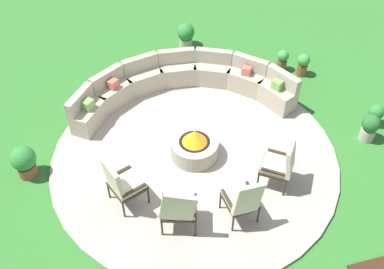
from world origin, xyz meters
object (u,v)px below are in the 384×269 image
Objects in this scene: lounge_chair_back_left at (243,199)px; lounge_chair_back_right at (281,163)px; curved_stone_bench at (181,85)px; lounge_chair_front_right at (179,208)px; lounge_chair_front_left at (122,182)px; potted_plant_4 at (24,161)px; potted_plant_2 at (370,127)px; potted_plant_1 at (282,60)px; potted_plant_5 at (303,64)px; fire_pit at (195,146)px; potted_plant_0 at (186,34)px; potted_plant_3 at (376,114)px.

lounge_chair_back_left reaches higher than lounge_chair_back_right.
lounge_chair_front_right is (-0.88, -3.48, 0.23)m from curved_stone_bench.
lounge_chair_back_right is at bearing -68.70° from curved_stone_bench.
lounge_chair_front_left reaches higher than potted_plant_4.
potted_plant_2 is at bearing 14.50° from lounge_chair_back_left.
curved_stone_bench is 3.21m from lounge_chair_back_right.
potted_plant_1 is 0.96× the size of potted_plant_5.
lounge_chair_back_right is (1.16, -2.98, 0.21)m from curved_stone_bench.
potted_plant_0 is at bearing 78.18° from fire_pit.
potted_plant_5 is at bearing -39.30° from potted_plant_0.
lounge_chair_front_right reaches higher than fire_pit.
lounge_chair_front_left is 2.12m from lounge_chair_back_left.
lounge_chair_front_left is 1.76× the size of potted_plant_2.
curved_stone_bench is 7.05× the size of potted_plant_4.
curved_stone_bench reaches higher than potted_plant_3.
potted_plant_1 is at bearing 11.50° from lounge_chair_back_right.
lounge_chair_front_right is at bearing -104.25° from curved_stone_bench.
potted_plant_2 reaches higher than potted_plant_1.
potted_plant_2 is 2.46m from potted_plant_5.
potted_plant_1 is 0.51m from potted_plant_5.
lounge_chair_back_right is at bearing -84.39° from potted_plant_0.
potted_plant_0 is at bearing 41.31° from lounge_chair_back_right.
lounge_chair_back_right reaches higher than curved_stone_bench.
lounge_chair_back_right is at bearing 30.06° from lounge_chair_front_right.
lounge_chair_back_right is 1.63× the size of potted_plant_2.
potted_plant_0 is at bearing 72.80° from curved_stone_bench.
lounge_chair_back_left is at bearing -158.62° from potted_plant_2.
lounge_chair_back_left is (1.09, -0.10, -0.01)m from lounge_chair_front_right.
potted_plant_0 is at bearing 91.02° from lounge_chair_front_right.
potted_plant_2 is (2.30, 0.67, -0.25)m from lounge_chair_back_right.
fire_pit is 1.72× the size of potted_plant_1.
potted_plant_0 is at bearing 131.54° from lounge_chair_front_left.
lounge_chair_back_left reaches higher than potted_plant_3.
potted_plant_4 is (-1.72, 1.21, -0.24)m from lounge_chair_front_left.
potted_plant_1 is (4.42, 3.15, -0.33)m from lounge_chair_front_left.
fire_pit is 1.49× the size of potted_plant_0.
fire_pit is 0.88× the size of lounge_chair_back_left.
lounge_chair_front_right is at bearing -164.93° from potted_plant_2.
potted_plant_4 is at bearing 158.61° from lounge_chair_front_right.
potted_plant_3 is at bearing -33.04° from lounge_chair_back_right.
potted_plant_2 is 0.91× the size of potted_plant_4.
lounge_chair_back_right is 2.41m from potted_plant_2.
lounge_chair_back_left is 4.20m from potted_plant_4.
potted_plant_1 is 0.87× the size of potted_plant_2.
lounge_chair_front_left is 5.44m from potted_plant_1.
curved_stone_bench is 4.55× the size of lounge_chair_back_left.
lounge_chair_front_right is 1.93× the size of potted_plant_5.
lounge_chair_back_right reaches higher than potted_plant_3.
curved_stone_bench reaches higher than fire_pit.
potted_plant_0 is at bearing 78.59° from lounge_chair_back_left.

